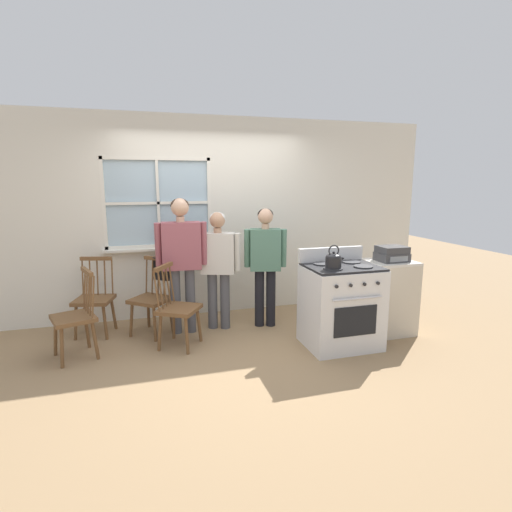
% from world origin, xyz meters
% --- Properties ---
extents(ground_plane, '(16.00, 16.00, 0.00)m').
position_xyz_m(ground_plane, '(0.00, 0.00, 0.00)').
color(ground_plane, '#937551').
extents(wall_back, '(6.40, 0.16, 2.70)m').
position_xyz_m(wall_back, '(0.05, 1.40, 1.33)').
color(wall_back, silver).
rests_on(wall_back, ground_plane).
extents(chair_by_window, '(0.58, 0.58, 0.93)m').
position_xyz_m(chair_by_window, '(-0.86, 0.77, 0.43)').
color(chair_by_window, brown).
rests_on(chair_by_window, ground_plane).
extents(chair_near_wall, '(0.56, 0.57, 0.93)m').
position_xyz_m(chair_near_wall, '(-0.59, 0.30, 0.43)').
color(chair_near_wall, brown).
rests_on(chair_near_wall, ground_plane).
extents(chair_center_cluster, '(0.51, 0.49, 0.93)m').
position_xyz_m(chair_center_cluster, '(-1.52, 0.95, 0.43)').
color(chair_center_cluster, brown).
rests_on(chair_center_cluster, ground_plane).
extents(chair_near_stove, '(0.52, 0.53, 0.93)m').
position_xyz_m(chair_near_stove, '(-1.65, 0.31, 0.43)').
color(chair_near_stove, brown).
rests_on(chair_near_stove, ground_plane).
extents(person_elderly_left, '(0.61, 0.24, 1.65)m').
position_xyz_m(person_elderly_left, '(-0.49, 0.70, 1.01)').
color(person_elderly_left, '#4C4C51').
rests_on(person_elderly_left, ground_plane).
extents(person_teen_center, '(0.57, 0.33, 1.47)m').
position_xyz_m(person_teen_center, '(-0.04, 0.73, 0.88)').
color(person_teen_center, '#4C4C51').
rests_on(person_teen_center, ground_plane).
extents(person_adult_right, '(0.54, 0.30, 1.51)m').
position_xyz_m(person_adult_right, '(0.54, 0.64, 0.90)').
color(person_adult_right, black).
rests_on(person_adult_right, ground_plane).
extents(stove, '(0.80, 0.68, 1.08)m').
position_xyz_m(stove, '(1.17, -0.19, 0.47)').
color(stove, silver).
rests_on(stove, ground_plane).
extents(kettle, '(0.21, 0.17, 0.25)m').
position_xyz_m(kettle, '(0.99, -0.32, 1.02)').
color(kettle, black).
rests_on(kettle, stove).
extents(potted_plant, '(0.16, 0.16, 0.29)m').
position_xyz_m(potted_plant, '(-0.61, 1.31, 1.05)').
color(potted_plant, '#935B3D').
rests_on(potted_plant, wall_back).
extents(handbag, '(0.25, 0.25, 0.31)m').
position_xyz_m(handbag, '(-0.71, 0.95, 0.76)').
color(handbag, black).
rests_on(handbag, chair_by_window).
extents(side_counter, '(0.55, 0.50, 0.90)m').
position_xyz_m(side_counter, '(1.92, 0.01, 0.45)').
color(side_counter, beige).
rests_on(side_counter, ground_plane).
extents(stereo, '(0.34, 0.29, 0.18)m').
position_xyz_m(stereo, '(1.92, -0.01, 0.99)').
color(stereo, '#38383A').
rests_on(stereo, side_counter).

